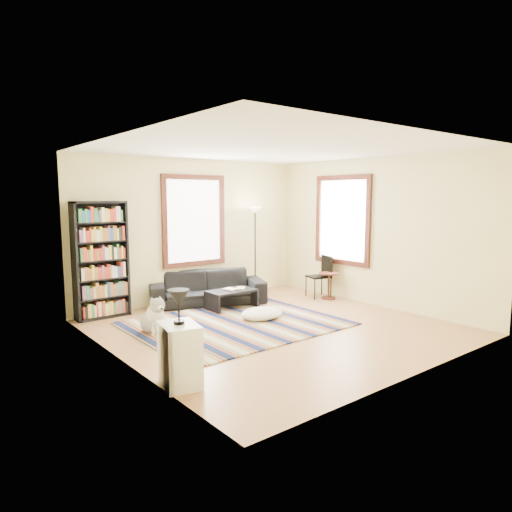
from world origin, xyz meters
TOP-DOWN VIEW (x-y plane):
  - floor at (0.00, 0.00)m, footprint 5.00×5.00m
  - ceiling at (0.00, 0.00)m, footprint 5.00×5.00m
  - wall_back at (0.00, 2.55)m, footprint 5.00×0.10m
  - wall_front at (0.00, -2.55)m, footprint 5.00×0.10m
  - wall_left at (-2.55, 0.00)m, footprint 0.10×5.00m
  - wall_right at (2.55, 0.00)m, footprint 0.10×5.00m
  - window_back at (0.00, 2.47)m, footprint 1.20×0.06m
  - window_right at (2.47, 0.80)m, footprint 0.06×1.20m
  - rug at (-0.38, 0.54)m, footprint 3.23×2.59m
  - sofa at (0.02, 2.05)m, footprint 2.35×1.65m
  - bookshelf at (-1.93, 2.32)m, footprint 0.90×0.30m
  - coffee_table at (0.15, 1.42)m, footprint 0.97×0.64m
  - book_a at (0.05, 1.42)m, footprint 0.29×0.24m
  - book_b at (0.30, 1.47)m, footprint 0.26×0.26m
  - floor_cushion at (0.14, 0.52)m, footprint 0.91×0.78m
  - floor_lamp at (1.28, 2.15)m, footprint 0.39×0.39m
  - side_table at (2.20, 0.89)m, footprint 0.52×0.52m
  - folding_chair at (2.15, 1.13)m, footprint 0.51×0.50m
  - white_cabinet at (-2.30, -1.06)m, footprint 0.48×0.57m
  - table_lamp at (-2.30, -1.06)m, footprint 0.29×0.29m
  - dog at (-1.67, 0.95)m, footprint 0.43×0.59m

SIDE VIEW (x-z plane):
  - floor at x=0.00m, z-range -0.10..0.00m
  - rug at x=-0.38m, z-range 0.00..0.02m
  - floor_cushion at x=0.14m, z-range 0.00..0.19m
  - coffee_table at x=0.15m, z-range 0.00..0.36m
  - side_table at x=2.20m, z-range 0.00..0.54m
  - dog at x=-1.67m, z-range 0.00..0.57m
  - sofa at x=0.02m, z-range 0.00..0.64m
  - white_cabinet at x=-2.30m, z-range 0.00..0.70m
  - book_b at x=0.30m, z-range 0.36..0.38m
  - book_a at x=0.05m, z-range 0.36..0.38m
  - folding_chair at x=2.15m, z-range 0.00..0.86m
  - table_lamp at x=-2.30m, z-range 0.70..1.08m
  - floor_lamp at x=1.28m, z-range 0.00..1.86m
  - bookshelf at x=-1.93m, z-range 0.00..2.00m
  - wall_back at x=0.00m, z-range 0.00..2.80m
  - wall_front at x=0.00m, z-range 0.00..2.80m
  - wall_left at x=-2.55m, z-range 0.00..2.80m
  - wall_right at x=2.55m, z-range 0.00..2.80m
  - window_back at x=0.00m, z-range 0.80..2.40m
  - window_right at x=2.47m, z-range 0.80..2.40m
  - ceiling at x=0.00m, z-range 2.80..2.90m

